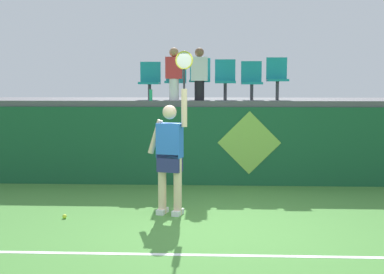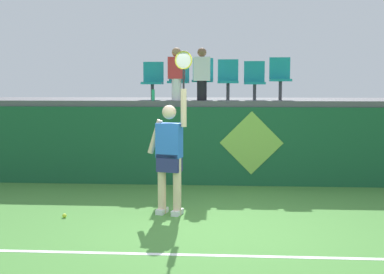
% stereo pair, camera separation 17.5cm
% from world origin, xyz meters
% --- Properties ---
extents(ground_plane, '(40.00, 40.00, 0.00)m').
position_xyz_m(ground_plane, '(0.00, 0.00, 0.00)').
color(ground_plane, '#478438').
extents(court_back_wall, '(13.54, 0.20, 1.59)m').
position_xyz_m(court_back_wall, '(0.00, 3.19, 0.79)').
color(court_back_wall, '#195633').
rests_on(court_back_wall, ground_plane).
extents(spectator_platform, '(13.54, 2.72, 0.12)m').
position_xyz_m(spectator_platform, '(0.00, 4.51, 1.65)').
color(spectator_platform, '#56565B').
rests_on(spectator_platform, court_back_wall).
extents(court_baseline_stripe, '(12.19, 0.08, 0.01)m').
position_xyz_m(court_baseline_stripe, '(0.00, -1.12, 0.00)').
color(court_baseline_stripe, white).
rests_on(court_baseline_stripe, ground_plane).
extents(tennis_player, '(0.73, 0.36, 2.54)m').
position_xyz_m(tennis_player, '(-0.66, 0.77, 0.98)').
color(tennis_player, white).
rests_on(tennis_player, ground_plane).
extents(tennis_ball, '(0.07, 0.07, 0.07)m').
position_xyz_m(tennis_ball, '(-2.25, 0.45, 0.03)').
color(tennis_ball, '#D1E533').
rests_on(tennis_ball, ground_plane).
extents(water_bottle, '(0.07, 0.07, 0.23)m').
position_xyz_m(water_bottle, '(-1.27, 3.25, 1.82)').
color(water_bottle, '#26B272').
rests_on(water_bottle, spectator_platform).
extents(stadium_chair_0, '(0.44, 0.42, 0.82)m').
position_xyz_m(stadium_chair_0, '(-1.36, 3.90, 2.15)').
color(stadium_chair_0, '#38383D').
rests_on(stadium_chair_0, spectator_platform).
extents(stadium_chair_1, '(0.44, 0.42, 0.81)m').
position_xyz_m(stadium_chair_1, '(-0.81, 3.89, 2.16)').
color(stadium_chair_1, '#38383D').
rests_on(stadium_chair_1, spectator_platform).
extents(stadium_chair_2, '(0.44, 0.42, 0.89)m').
position_xyz_m(stadium_chair_2, '(-0.28, 3.90, 2.20)').
color(stadium_chair_2, '#38383D').
rests_on(stadium_chair_2, spectator_platform).
extents(stadium_chair_3, '(0.44, 0.42, 0.87)m').
position_xyz_m(stadium_chair_3, '(0.25, 3.90, 2.18)').
color(stadium_chair_3, '#38383D').
rests_on(stadium_chair_3, spectator_platform).
extents(stadium_chair_4, '(0.44, 0.42, 0.83)m').
position_xyz_m(stadium_chair_4, '(0.82, 3.90, 2.15)').
color(stadium_chair_4, '#38383D').
rests_on(stadium_chair_4, spectator_platform).
extents(stadium_chair_5, '(0.44, 0.42, 0.91)m').
position_xyz_m(stadium_chair_5, '(1.36, 3.90, 2.21)').
color(stadium_chair_5, '#38383D').
rests_on(stadium_chair_5, spectator_platform).
extents(spectator_0, '(0.34, 0.20, 1.08)m').
position_xyz_m(spectator_0, '(-0.81, 3.42, 2.27)').
color(spectator_0, white).
rests_on(spectator_0, spectator_platform).
extents(spectator_1, '(0.34, 0.20, 1.08)m').
position_xyz_m(spectator_1, '(-0.28, 3.47, 2.27)').
color(spectator_1, black).
rests_on(spectator_1, spectator_platform).
extents(wall_signage_mount, '(1.27, 0.01, 1.51)m').
position_xyz_m(wall_signage_mount, '(0.73, 3.09, 0.00)').
color(wall_signage_mount, '#195633').
rests_on(wall_signage_mount, ground_plane).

